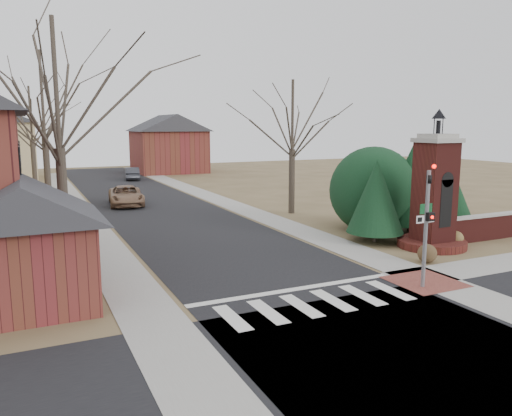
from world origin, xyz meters
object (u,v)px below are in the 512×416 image
brick_gate_monument (434,202)px  distant_car (132,173)px  pickup_truck (126,196)px  sign_post (425,224)px  traffic_signal_pole (427,216)px

brick_gate_monument → distant_car: 36.71m
pickup_truck → distant_car: (3.86, 17.08, -0.04)m
distant_car → pickup_truck: bearing=86.3°
sign_post → pickup_truck: 23.18m
traffic_signal_pole → pickup_truck: traffic_signal_pole is taller
pickup_truck → distant_car: size_ratio=1.25×
traffic_signal_pole → pickup_truck: (-6.06, 23.36, -1.89)m
brick_gate_monument → pickup_truck: brick_gate_monument is taller
sign_post → brick_gate_monument: brick_gate_monument is taller
traffic_signal_pole → sign_post: (1.29, 1.41, -0.64)m
pickup_truck → distant_car: 17.51m
sign_post → distant_car: 39.20m
traffic_signal_pole → sign_post: traffic_signal_pole is taller
traffic_signal_pole → brick_gate_monument: brick_gate_monument is taller
pickup_truck → distant_car: pickup_truck is taller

